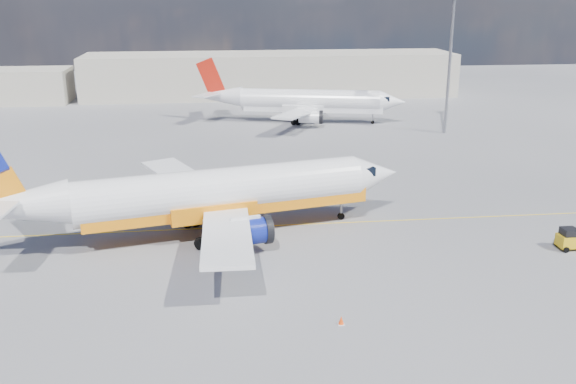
{
  "coord_description": "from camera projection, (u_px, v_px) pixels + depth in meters",
  "views": [
    {
      "loc": [
        -6.41,
        -48.66,
        19.36
      ],
      "look_at": [
        -0.43,
        1.41,
        3.5
      ],
      "focal_mm": 40.0,
      "sensor_mm": 36.0,
      "label": 1
    }
  ],
  "objects": [
    {
      "name": "second_jet",
      "position": [
        303.0,
        101.0,
        97.74
      ],
      "size": [
        32.14,
        24.61,
        9.7
      ],
      "rotation": [
        0.0,
        0.0,
        -0.24
      ],
      "color": "white",
      "rests_on": "ground"
    },
    {
      "name": "floodlight_mast",
      "position": [
        451.0,
        50.0,
        87.89
      ],
      "size": [
        1.41,
        1.41,
        19.3
      ],
      "color": "gray",
      "rests_on": "ground"
    },
    {
      "name": "terminal_main",
      "position": [
        271.0,
        74.0,
        123.03
      ],
      "size": [
        70.0,
        14.0,
        8.0
      ],
      "primitive_type": "cube",
      "color": "#B2AA99",
      "rests_on": "ground"
    },
    {
      "name": "gse_tug",
      "position": [
        573.0,
        239.0,
        50.08
      ],
      "size": [
        2.46,
        1.53,
        1.74
      ],
      "rotation": [
        0.0,
        0.0,
        0.01
      ],
      "color": "black",
      "rests_on": "ground"
    },
    {
      "name": "ground",
      "position": [
        295.0,
        238.0,
        52.63
      ],
      "size": [
        240.0,
        240.0,
        0.0
      ],
      "primitive_type": "plane",
      "color": "#5A5A5F",
      "rests_on": "ground"
    },
    {
      "name": "taxi_line",
      "position": [
        291.0,
        225.0,
        55.47
      ],
      "size": [
        70.0,
        0.15,
        0.01
      ],
      "primitive_type": "cube",
      "color": "yellow",
      "rests_on": "ground"
    },
    {
      "name": "main_jet",
      "position": [
        209.0,
        194.0,
        51.9
      ],
      "size": [
        35.89,
        27.54,
        10.83
      ],
      "rotation": [
        0.0,
        0.0,
        0.23
      ],
      "color": "white",
      "rests_on": "ground"
    },
    {
      "name": "traffic_cone",
      "position": [
        341.0,
        320.0,
        38.85
      ],
      "size": [
        0.4,
        0.4,
        0.56
      ],
      "color": "white",
      "rests_on": "ground"
    }
  ]
}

